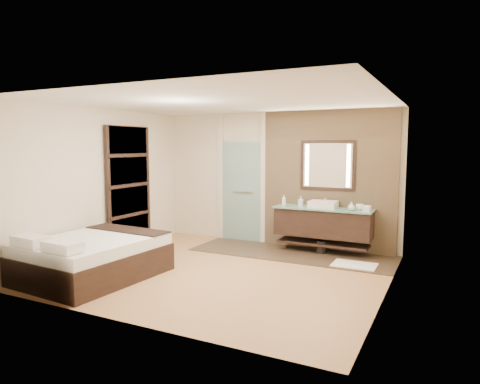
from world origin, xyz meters
The scene contains 15 objects.
floor centered at (0.00, 0.00, 0.00)m, with size 5.00×5.00×0.00m, color #B1794A.
tile_strip centered at (0.60, 1.60, 0.01)m, with size 3.80×1.30×0.01m, color #3B2C20.
stone_wall centered at (1.10, 2.21, 1.35)m, with size 2.60×0.08×2.70m, color tan.
vanity centered at (1.10, 1.92, 0.58)m, with size 1.85×0.55×0.88m.
mirror_unit centered at (1.10, 2.16, 1.65)m, with size 1.06×0.04×0.96m.
frosted_door centered at (-0.75, 2.20, 1.14)m, with size 1.10×0.12×2.70m.
shoji_partition centered at (-2.43, 0.60, 1.21)m, with size 0.06×1.20×2.40m.
bed centered at (-1.65, -1.16, 0.32)m, with size 1.70×2.07×0.76m.
bath_mat centered at (1.83, 1.27, 0.02)m, with size 0.72×0.50×0.02m, color white.
waste_bin centered at (1.10, 1.85, 0.12)m, with size 0.19×0.19×0.24m, color black.
tissue_box centered at (1.91, 1.83, 0.92)m, with size 0.12×0.12×0.10m, color silver.
soap_bottle_a centered at (0.32, 1.90, 0.97)m, with size 0.08×0.08×0.20m, color white.
soap_bottle_b centered at (0.63, 1.99, 0.96)m, with size 0.08×0.08×0.18m, color #B2B2B2.
soap_bottle_c centered at (1.64, 1.81, 0.94)m, with size 0.12×0.12×0.15m, color #C3F5F3.
cup centered at (1.77, 1.95, 0.92)m, with size 0.13×0.13×0.11m, color white.
Camera 1 is at (3.24, -5.89, 2.03)m, focal length 32.00 mm.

